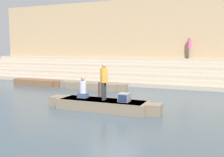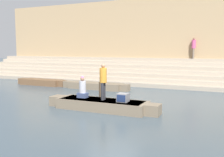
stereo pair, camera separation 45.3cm
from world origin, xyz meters
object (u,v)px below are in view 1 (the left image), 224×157
Objects in this scene: tv_set at (124,98)px; moored_boat_shore at (93,86)px; person_rowing at (83,89)px; moored_boat_distant at (38,82)px; rowboat_main at (102,105)px; person_standing at (104,79)px; person_on_steps at (189,46)px; mooring_post at (100,92)px.

moored_boat_shore is at bearing 128.78° from tv_set.
moored_boat_distant is at bearing 142.12° from person_rowing.
person_rowing reaches higher than moored_boat_distant.
rowboat_main is 1.19m from tv_set.
rowboat_main is at bearing 171.57° from person_standing.
tv_set is 0.28× the size of person_on_steps.
tv_set reaches higher than rowboat_main.
moored_boat_distant is at bearing 145.07° from rowboat_main.
person_rowing reaches higher than rowboat_main.
person_standing is 3.50× the size of tv_set.
person_standing is at bearing 69.04° from person_on_steps.
mooring_post is at bearing 138.69° from tv_set.
moored_boat_shore is at bearing 35.99° from person_on_steps.
mooring_post is (-2.11, 1.90, -0.15)m from tv_set.
moored_boat_shore is (-3.36, 5.68, -0.01)m from rowboat_main.
mooring_post is at bearing 117.90° from rowboat_main.
moored_boat_shore is 1.17× the size of moored_boat_distant.
person_on_steps is (11.03, 5.79, 2.87)m from moored_boat_distant.
rowboat_main is 12.22m from person_on_steps.
tv_set is 2.84m from mooring_post.
moored_boat_shore is at bearing 115.48° from person_standing.
person_on_steps reaches higher than person_standing.
moored_boat_shore is 3.00× the size of person_on_steps.
rowboat_main reaches higher than moored_boat_distant.
rowboat_main is 6.59m from moored_boat_shore.
rowboat_main is 3.28× the size of person_standing.
moored_boat_distant is at bearing 19.58° from person_on_steps.
moored_boat_shore is 8.94m from person_on_steps.
mooring_post reaches higher than moored_boat_shore.
rowboat_main is 2.13m from mooring_post.
moored_boat_shore is at bearing 112.27° from person_rowing.
person_standing is 10.26m from moored_boat_distant.
person_rowing is 6.04m from moored_boat_shore.
person_standing is 0.39× the size of moored_boat_distant.
rowboat_main is at bearing -61.97° from mooring_post.
tv_set is 0.09× the size of moored_boat_shore.
person_standing is 0.99× the size of person_on_steps.
tv_set is at bearing -50.04° from moored_boat_shore.
person_on_steps is (2.63, 11.57, 1.63)m from person_standing.
moored_boat_shore is at bearing 121.81° from mooring_post.
moored_boat_distant is at bearing -179.24° from moored_boat_shore.
rowboat_main is 1.31m from person_rowing.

